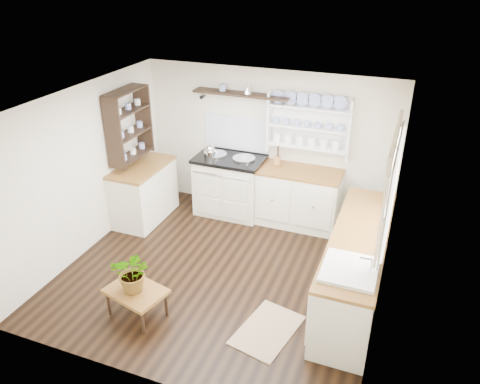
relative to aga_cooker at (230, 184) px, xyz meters
name	(u,v)px	position (x,y,z in m)	size (l,w,h in m)	color
floor	(222,271)	(0.52, -1.57, -0.49)	(4.00, 3.80, 0.01)	black
wall_back	(268,143)	(0.52, 0.33, 0.66)	(4.00, 0.02, 2.30)	beige
wall_right	(389,225)	(2.52, -1.57, 0.66)	(0.02, 3.80, 2.30)	beige
wall_left	(85,171)	(-1.48, -1.57, 0.66)	(0.02, 3.80, 2.30)	beige
ceiling	(218,103)	(0.52, -1.57, 1.81)	(4.00, 3.80, 0.01)	white
window	(391,184)	(2.46, -1.42, 1.08)	(0.08, 1.55, 1.22)	white
aga_cooker	(230,184)	(0.00, 0.00, 0.00)	(1.07, 0.74, 0.99)	beige
back_cabinets	(298,197)	(1.12, 0.03, -0.03)	(1.27, 0.63, 0.90)	white
right_cabinets	(356,266)	(2.22, -1.47, -0.03)	(0.62, 2.43, 0.90)	white
belfast_sink	(348,279)	(2.22, -2.22, 0.31)	(0.55, 0.60, 0.45)	white
left_cabinets	(144,192)	(-1.18, -0.67, -0.03)	(0.62, 1.13, 0.90)	white
plate_rack	(310,124)	(1.17, 0.29, 1.07)	(1.20, 0.22, 0.90)	white
high_shelf	(241,95)	(0.12, 0.21, 1.42)	(1.50, 0.29, 0.16)	black
left_shelving	(129,124)	(-1.32, -0.67, 1.06)	(0.28, 0.80, 1.05)	black
kettle	(210,152)	(-0.28, -0.12, 0.56)	(0.19, 0.19, 0.23)	silver
utensil_crock	(277,160)	(0.74, 0.11, 0.49)	(0.11, 0.11, 0.13)	#AD743F
center_table	(136,293)	(-0.07, -2.69, -0.17)	(0.76, 0.62, 0.36)	brown
potted_plant	(133,272)	(-0.07, -2.69, 0.12)	(0.45, 0.39, 0.50)	#3F7233
floor_rug	(267,330)	(1.42, -2.40, -0.48)	(0.55, 0.85, 0.02)	#8E6D52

